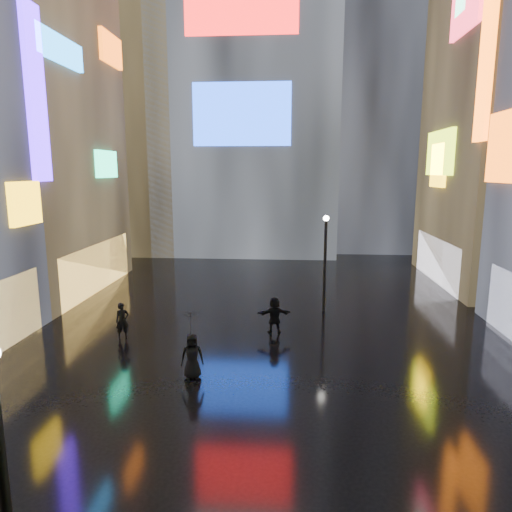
# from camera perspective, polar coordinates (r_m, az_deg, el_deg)

# --- Properties ---
(ground) EXTENTS (140.00, 140.00, 0.00)m
(ground) POSITION_cam_1_polar(r_m,az_deg,el_deg) (22.65, 1.51, -8.74)
(ground) COLOR black
(ground) RESTS_ON ground
(building_left_far) EXTENTS (10.28, 12.00, 22.00)m
(building_left_far) POSITION_cam_1_polar(r_m,az_deg,el_deg) (32.36, -28.55, 15.55)
(building_left_far) COLOR black
(building_left_far) RESTS_ON ground
(tower_main) EXTENTS (16.00, 14.20, 42.00)m
(tower_main) POSITION_cam_1_polar(r_m,az_deg,el_deg) (47.45, -0.86, 27.17)
(tower_main) COLOR black
(tower_main) RESTS_ON ground
(tower_flank_right) EXTENTS (12.00, 12.00, 34.00)m
(tower_flank_right) POSITION_cam_1_polar(r_m,az_deg,el_deg) (48.94, 14.61, 21.50)
(tower_flank_right) COLOR black
(tower_flank_right) RESTS_ON ground
(tower_flank_left) EXTENTS (10.00, 10.00, 26.00)m
(tower_flank_left) POSITION_cam_1_polar(r_m,az_deg,el_deg) (46.19, -15.44, 17.10)
(tower_flank_left) COLOR black
(tower_flank_left) RESTS_ON ground
(lamp_near) EXTENTS (0.30, 0.30, 5.20)m
(lamp_near) POSITION_cam_1_polar(r_m,az_deg,el_deg) (8.29, -28.95, -24.28)
(lamp_near) COLOR black
(lamp_near) RESTS_ON ground
(lamp_far) EXTENTS (0.30, 0.30, 5.20)m
(lamp_far) POSITION_cam_1_polar(r_m,az_deg,el_deg) (24.51, 8.63, -0.22)
(lamp_far) COLOR black
(lamp_far) RESTS_ON ground
(pedestrian_4) EXTENTS (0.92, 0.69, 1.69)m
(pedestrian_4) POSITION_cam_1_polar(r_m,az_deg,el_deg) (17.17, -7.99, -12.31)
(pedestrian_4) COLOR black
(pedestrian_4) RESTS_ON ground
(pedestrian_5) EXTENTS (1.67, 0.79, 1.73)m
(pedestrian_5) POSITION_cam_1_polar(r_m,az_deg,el_deg) (21.46, 2.33, -7.41)
(pedestrian_5) COLOR black
(pedestrian_5) RESTS_ON ground
(pedestrian_6) EXTENTS (0.72, 0.65, 1.65)m
(pedestrian_6) POSITION_cam_1_polar(r_m,az_deg,el_deg) (21.67, -16.36, -7.78)
(pedestrian_6) COLOR black
(pedestrian_6) RESTS_ON ground
(umbrella_2) EXTENTS (1.25, 1.24, 0.86)m
(umbrella_2) POSITION_cam_1_polar(r_m,az_deg,el_deg) (16.72, -8.10, -8.28)
(umbrella_2) COLOR black
(umbrella_2) RESTS_ON pedestrian_4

